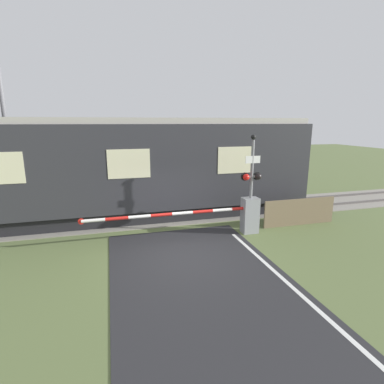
# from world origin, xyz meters

# --- Properties ---
(ground_plane) EXTENTS (80.00, 80.00, 0.00)m
(ground_plane) POSITION_xyz_m (0.00, 0.00, 0.00)
(ground_plane) COLOR #5B6B3D
(track_bed) EXTENTS (36.00, 3.20, 0.13)m
(track_bed) POSITION_xyz_m (0.00, 4.09, 0.02)
(track_bed) COLOR gray
(track_bed) RESTS_ON ground_plane
(train) EXTENTS (15.84, 2.78, 4.28)m
(train) POSITION_xyz_m (-1.47, 4.09, 2.19)
(train) COLOR black
(train) RESTS_ON ground_plane
(crossing_barrier) EXTENTS (6.39, 0.44, 1.36)m
(crossing_barrier) POSITION_xyz_m (2.31, 1.08, 0.73)
(crossing_barrier) COLOR gray
(crossing_barrier) RESTS_ON ground_plane
(signal_post) EXTENTS (0.78, 0.26, 3.68)m
(signal_post) POSITION_xyz_m (2.81, 1.07, 2.09)
(signal_post) COLOR gray
(signal_post) RESTS_ON ground_plane
(catenary_pole) EXTENTS (0.20, 1.90, 6.65)m
(catenary_pole) POSITION_xyz_m (-6.41, 6.11, 3.47)
(catenary_pole) COLOR slate
(catenary_pole) RESTS_ON ground_plane
(roadside_fence) EXTENTS (3.17, 0.06, 1.10)m
(roadside_fence) POSITION_xyz_m (5.15, 1.33, 0.55)
(roadside_fence) COLOR #726047
(roadside_fence) RESTS_ON ground_plane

